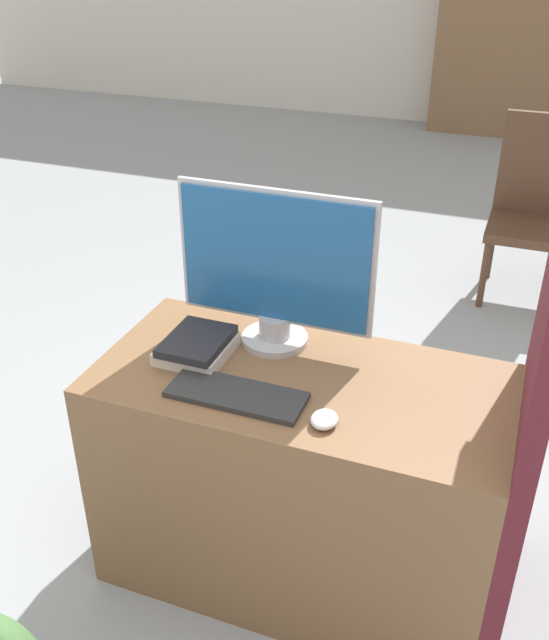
% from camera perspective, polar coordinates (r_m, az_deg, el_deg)
% --- Properties ---
extents(ground_plane, '(20.00, 20.00, 0.00)m').
position_cam_1_polar(ground_plane, '(2.29, -0.75, -23.94)').
color(ground_plane, '#93999E').
extents(desk, '(1.15, 0.57, 0.73)m').
position_cam_1_polar(desk, '(2.20, 1.98, -12.55)').
color(desk, brown).
rests_on(desk, ground_plane).
extents(carrel_divider, '(0.07, 0.67, 1.33)m').
position_cam_1_polar(carrel_divider, '(1.98, 19.50, -8.52)').
color(carrel_divider, '#5B1E28').
rests_on(carrel_divider, ground_plane).
extents(monitor, '(0.58, 0.20, 0.47)m').
position_cam_1_polar(monitor, '(2.02, 0.04, 4.10)').
color(monitor, '#B7B7BC').
rests_on(monitor, desk).
extents(keyboard, '(0.37, 0.14, 0.02)m').
position_cam_1_polar(keyboard, '(1.89, -3.06, -5.99)').
color(keyboard, '#2D2D2D').
rests_on(keyboard, desk).
extents(mouse, '(0.07, 0.08, 0.03)m').
position_cam_1_polar(mouse, '(1.80, 4.01, -7.94)').
color(mouse, silver).
rests_on(mouse, desk).
extents(book_stack, '(0.19, 0.22, 0.06)m').
position_cam_1_polar(book_stack, '(2.06, -6.25, -2.09)').
color(book_stack, silver).
rests_on(book_stack, desk).
extents(far_chair, '(0.44, 0.44, 0.96)m').
position_cam_1_polar(far_chair, '(4.07, 20.14, 8.74)').
color(far_chair, '#4C3323').
rests_on(far_chair, ground_plane).
extents(bookshelf_far, '(1.20, 0.32, 2.04)m').
position_cam_1_polar(bookshelf_far, '(7.30, 18.13, 21.85)').
color(bookshelf_far, '#846042').
rests_on(bookshelf_far, ground_plane).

